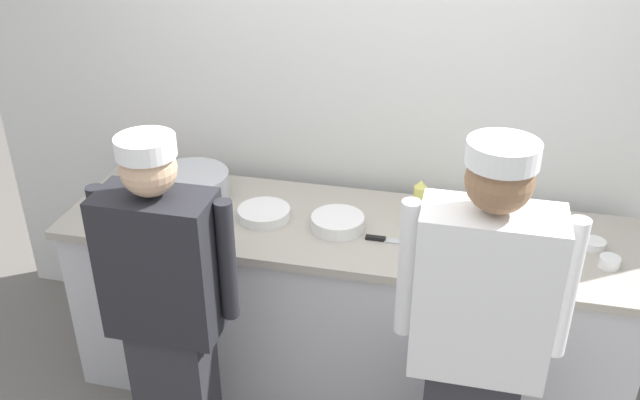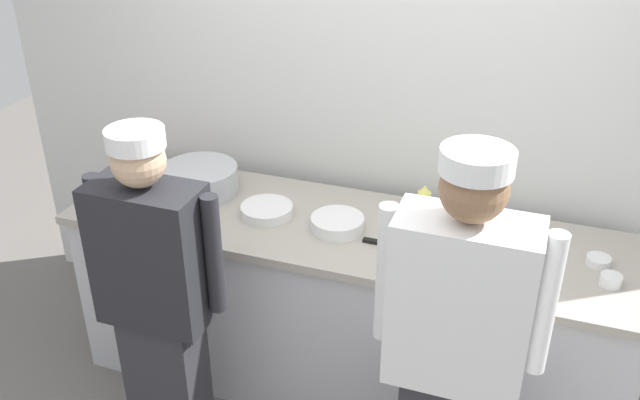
# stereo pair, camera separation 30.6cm
# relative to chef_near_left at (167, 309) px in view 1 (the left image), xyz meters

# --- Properties ---
(wall_back) EXTENTS (4.18, 0.10, 2.70)m
(wall_back) POSITION_rel_chef_near_left_xyz_m (0.60, 1.19, 0.50)
(wall_back) COLOR silver
(wall_back) RESTS_ON ground
(prep_counter) EXTENTS (2.66, 0.75, 0.93)m
(prep_counter) POSITION_rel_chef_near_left_xyz_m (0.60, 0.69, -0.39)
(prep_counter) COLOR silver
(prep_counter) RESTS_ON ground
(chef_near_left) EXTENTS (0.59, 0.24, 1.60)m
(chef_near_left) POSITION_rel_chef_near_left_xyz_m (0.00, 0.00, 0.00)
(chef_near_left) COLOR #2D2D33
(chef_near_left) RESTS_ON ground
(chef_center) EXTENTS (0.62, 0.24, 1.71)m
(chef_center) POSITION_rel_chef_near_left_xyz_m (1.22, -0.01, 0.06)
(chef_center) COLOR #2D2D33
(chef_center) RESTS_ON ground
(plate_stack_front) EXTENTS (0.25, 0.25, 0.05)m
(plate_stack_front) POSITION_rel_chef_near_left_xyz_m (0.21, 0.67, 0.10)
(plate_stack_front) COLOR white
(plate_stack_front) RESTS_ON prep_counter
(plate_stack_rear) EXTENTS (0.25, 0.25, 0.06)m
(plate_stack_rear) POSITION_rel_chef_near_left_xyz_m (0.56, 0.65, 0.11)
(plate_stack_rear) COLOR white
(plate_stack_rear) RESTS_ON prep_counter
(mixing_bowl_steel) EXTENTS (0.38, 0.38, 0.14)m
(mixing_bowl_steel) POSITION_rel_chef_near_left_xyz_m (-0.20, 0.78, 0.14)
(mixing_bowl_steel) COLOR #B7BABF
(mixing_bowl_steel) RESTS_ON prep_counter
(sheet_tray) EXTENTS (0.55, 0.34, 0.02)m
(sheet_tray) POSITION_rel_chef_near_left_xyz_m (1.25, 0.70, 0.09)
(sheet_tray) COLOR #B7BABF
(sheet_tray) RESTS_ON prep_counter
(squeeze_bottle_primary) EXTENTS (0.06, 0.06, 0.18)m
(squeeze_bottle_primary) POSITION_rel_chef_near_left_xyz_m (0.91, 0.86, 0.16)
(squeeze_bottle_primary) COLOR #E5E066
(squeeze_bottle_primary) RESTS_ON prep_counter
(squeeze_bottle_secondary) EXTENTS (0.06, 0.06, 0.21)m
(squeeze_bottle_secondary) POSITION_rel_chef_near_left_xyz_m (-0.53, 0.83, 0.18)
(squeeze_bottle_secondary) COLOR red
(squeeze_bottle_secondary) RESTS_ON prep_counter
(ramekin_yellow_sauce) EXTENTS (0.09, 0.09, 0.04)m
(ramekin_yellow_sauce) POSITION_rel_chef_near_left_xyz_m (-0.28, 0.47, 0.10)
(ramekin_yellow_sauce) COLOR white
(ramekin_yellow_sauce) RESTS_ON prep_counter
(ramekin_orange_sauce) EXTENTS (0.10, 0.10, 0.04)m
(ramekin_orange_sauce) POSITION_rel_chef_near_left_xyz_m (1.69, 0.74, 0.10)
(ramekin_orange_sauce) COLOR white
(ramekin_orange_sauce) RESTS_ON prep_counter
(ramekin_green_sauce) EXTENTS (0.09, 0.09, 0.05)m
(ramekin_green_sauce) POSITION_rel_chef_near_left_xyz_m (1.74, 0.60, 0.10)
(ramekin_green_sauce) COLOR white
(ramekin_green_sauce) RESTS_ON prep_counter
(deli_cup) EXTENTS (0.09, 0.09, 0.11)m
(deli_cup) POSITION_rel_chef_near_left_xyz_m (-0.39, 0.56, 0.13)
(deli_cup) COLOR white
(deli_cup) RESTS_ON prep_counter
(chefs_knife) EXTENTS (0.28, 0.03, 0.02)m
(chefs_knife) POSITION_rel_chef_near_left_xyz_m (0.82, 0.59, 0.08)
(chefs_knife) COLOR #B7BABF
(chefs_knife) RESTS_ON prep_counter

